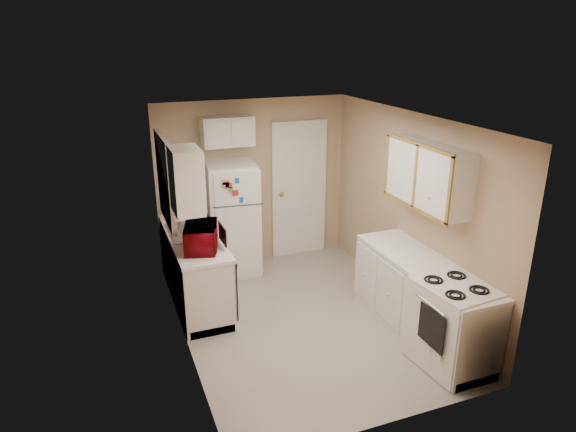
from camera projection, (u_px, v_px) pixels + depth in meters
name	position (u px, v px, depth m)	size (l,w,h in m)	color
floor	(303.00, 318.00, 6.21)	(3.80, 3.80, 0.00)	#B8AFA1
ceiling	(305.00, 119.00, 5.39)	(3.80, 3.80, 0.00)	white
wall_left	(180.00, 243.00, 5.33)	(3.80, 3.80, 0.00)	tan
wall_right	(409.00, 211.00, 6.27)	(3.80, 3.80, 0.00)	tan
wall_back	(254.00, 182.00, 7.47)	(2.80, 2.80, 0.00)	tan
wall_front	(394.00, 304.00, 4.13)	(2.80, 2.80, 0.00)	tan
left_counter	(195.00, 269.00, 6.47)	(0.60, 1.80, 0.90)	silver
dishwasher	(230.00, 282.00, 6.03)	(0.03, 0.58, 0.72)	black
sink	(191.00, 234.00, 6.47)	(0.54, 0.74, 0.16)	gray
microwave	(201.00, 237.00, 5.88)	(0.30, 0.53, 0.36)	maroon
soap_bottle	(183.00, 211.00, 6.88)	(0.08, 0.08, 0.18)	white
window_blinds	(165.00, 180.00, 6.13)	(0.10, 0.98, 1.08)	silver
upper_cabinet_left	(186.00, 181.00, 5.37)	(0.30, 0.45, 0.70)	silver
refrigerator	(233.00, 219.00, 7.16)	(0.66, 0.64, 1.61)	white
cabinet_over_fridge	(227.00, 131.00, 6.93)	(0.70, 0.30, 0.40)	silver
interior_door	(299.00, 190.00, 7.73)	(0.86, 0.06, 2.08)	white
right_counter	(422.00, 300.00, 5.72)	(0.60, 2.00, 0.90)	silver
stove	(451.00, 326.00, 5.21)	(0.60, 0.74, 0.91)	white
upper_cabinet_right	(428.00, 175.00, 5.58)	(0.30, 1.20, 0.70)	silver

